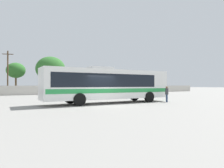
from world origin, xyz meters
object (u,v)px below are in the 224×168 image
(attendant_by_bus_door, at_px, (167,93))
(roadside_tree_midleft, at_px, (16,70))
(coach_bus_white_green, at_px, (108,84))
(roadside_tree_midright, at_px, (51,69))
(utility_pole_near, at_px, (8,72))

(attendant_by_bus_door, height_order, roadside_tree_midleft, roadside_tree_midleft)
(coach_bus_white_green, relative_size, roadside_tree_midleft, 2.07)
(roadside_tree_midleft, distance_m, roadside_tree_midright, 6.43)
(roadside_tree_midright, bearing_deg, coach_bus_white_green, -91.20)
(utility_pole_near, xyz_separation_m, roadside_tree_midright, (7.54, 0.49, 0.87))
(roadside_tree_midright, bearing_deg, roadside_tree_midleft, 159.41)
(roadside_tree_midleft, bearing_deg, attendant_by_bus_door, -68.66)
(coach_bus_white_green, bearing_deg, roadside_tree_midleft, 102.02)
(utility_pole_near, bearing_deg, roadside_tree_midleft, 60.80)
(utility_pole_near, relative_size, roadside_tree_midright, 1.06)
(attendant_by_bus_door, relative_size, roadside_tree_midleft, 0.26)
(coach_bus_white_green, relative_size, utility_pole_near, 1.60)
(coach_bus_white_green, xyz_separation_m, utility_pole_near, (-7.05, 23.14, 2.27))
(roadside_tree_midleft, height_order, roadside_tree_midright, roadside_tree_midright)
(coach_bus_white_green, bearing_deg, roadside_tree_midright, 88.80)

